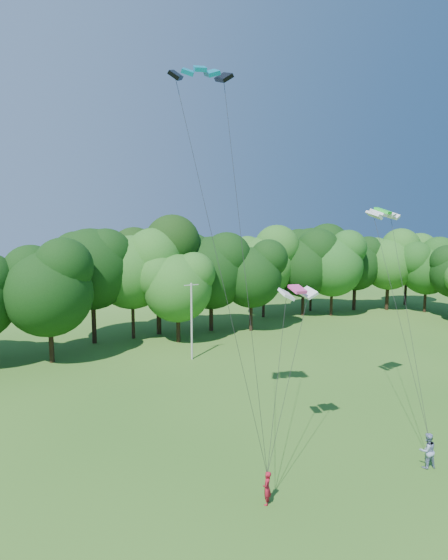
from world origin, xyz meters
TOP-DOWN VIEW (x-y plane):
  - utility_pole at (4.76, 27.16)m, footprint 1.48×0.19m
  - kite_flyer_left at (-2.42, 5.88)m, footprint 0.68×0.67m
  - kite_flyer_right at (6.74, 3.83)m, footprint 1.13×1.01m
  - kite_teal at (-3.05, 10.95)m, footprint 3.29×2.41m
  - kite_green at (10.69, 10.54)m, footprint 2.63×1.40m
  - kite_pink at (1.64, 8.68)m, footprint 2.18×1.34m
  - tree_back_center at (5.95, 37.81)m, footprint 9.84×9.84m
  - tree_back_east at (30.87, 34.60)m, footprint 9.20×9.20m

SIDE VIEW (x-z plane):
  - kite_flyer_left at x=-2.42m, z-range 0.00..1.59m
  - kite_flyer_right at x=6.74m, z-range 0.00..1.92m
  - utility_pole at x=4.76m, z-range 0.13..7.54m
  - tree_back_east at x=30.87m, z-range 1.66..15.05m
  - tree_back_center at x=5.95m, z-range 1.78..16.09m
  - kite_pink at x=1.64m, z-range 9.26..9.65m
  - kite_green at x=10.69m, z-range 13.59..14.08m
  - kite_teal at x=-3.05m, z-range 20.26..20.96m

